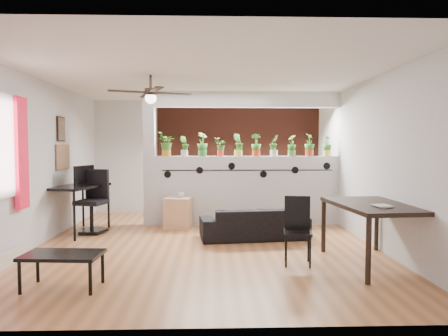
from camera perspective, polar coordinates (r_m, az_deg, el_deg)
room_shell at (r=6.31m, az=-2.72°, el=0.91°), size 6.30×7.10×2.90m
partition_wall at (r=7.88m, az=3.32°, el=-3.21°), size 3.60×0.18×1.35m
ceiling_header at (r=7.89m, az=3.36°, el=9.72°), size 3.60×0.18×0.30m
pier_column at (r=7.90m, az=-10.61°, el=1.30°), size 0.22×0.20×2.60m
brick_panel at (r=9.30m, az=2.53°, el=1.62°), size 3.90×0.05×2.60m
vine_decal at (r=7.75m, az=3.39°, el=-0.31°), size 3.31×0.01×0.30m
window_assembly at (r=5.76m, az=-29.33°, el=2.38°), size 0.09×1.30×1.55m
baseboard_heater at (r=5.93m, az=-28.82°, el=-11.45°), size 0.08×1.00×0.18m
corkboard at (r=7.74m, az=-22.04°, el=1.46°), size 0.03×0.60×0.45m
framed_art at (r=7.69m, az=-22.26°, el=5.17°), size 0.03×0.34×0.44m
ceiling_fan at (r=6.12m, az=-10.42°, el=10.31°), size 1.19×1.19×0.43m
potted_plant_0 at (r=7.85m, az=-8.24°, el=3.51°), size 0.26×0.30×0.48m
potted_plant_1 at (r=7.82m, az=-5.68°, el=3.23°), size 0.20×0.16×0.39m
potted_plant_2 at (r=7.81m, az=-3.11°, el=3.48°), size 0.31×0.31×0.46m
potted_plant_3 at (r=7.81m, az=-0.52°, el=3.13°), size 0.22×0.20×0.36m
potted_plant_4 at (r=7.82m, az=2.05°, el=3.42°), size 0.24×0.20×0.44m
potted_plant_5 at (r=7.85m, az=4.62°, el=3.39°), size 0.23×0.19×0.44m
potted_plant_6 at (r=7.90m, az=7.15°, el=3.31°), size 0.27×0.25×0.42m
potted_plant_7 at (r=7.96m, az=9.65°, el=3.26°), size 0.22×0.25×0.41m
potted_plant_8 at (r=8.04m, az=12.11°, el=3.34°), size 0.22×0.26×0.44m
potted_plant_9 at (r=8.13m, az=14.52°, el=3.21°), size 0.17×0.21×0.41m
sofa at (r=6.77m, az=4.29°, el=-7.92°), size 1.76×0.86×0.50m
cube_shelf at (r=7.59m, az=-6.57°, el=-6.39°), size 0.54×0.49×0.58m
cup at (r=7.54m, az=-6.21°, el=-3.81°), size 0.16×0.16×0.11m
computer_desk at (r=7.51m, az=-20.05°, el=-2.96°), size 0.90×1.30×0.85m
monitor at (r=7.64m, az=-19.72°, el=-1.52°), size 0.34×0.14×0.19m
office_chair at (r=7.54m, az=-18.16°, el=-5.09°), size 0.57×0.58×1.10m
dining_table at (r=5.53m, az=20.59°, el=-5.64°), size 1.01×1.54×0.80m
book at (r=5.21m, az=20.85°, el=-5.11°), size 0.20×0.26×0.02m
folding_chair at (r=5.41m, az=10.45°, el=-7.84°), size 0.41×0.41×0.88m
coffee_table at (r=4.76m, az=-22.09°, el=-11.71°), size 0.85×0.51×0.39m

